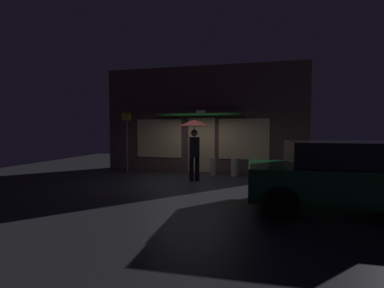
{
  "coord_description": "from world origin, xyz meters",
  "views": [
    {
      "loc": [
        2.12,
        -8.62,
        1.68
      ],
      "look_at": [
        0.08,
        0.15,
        1.23
      ],
      "focal_mm": 25.32,
      "sensor_mm": 36.0,
      "label": 1
    }
  ],
  "objects": [
    {
      "name": "parked_car",
      "position": [
        3.9,
        -2.45,
        0.74
      ],
      "size": [
        3.85,
        2.09,
        1.45
      ],
      "rotation": [
        0.0,
        0.0,
        0.02
      ],
      "color": "#0C3F1E",
      "rests_on": "ground"
    },
    {
      "name": "person_with_umbrella",
      "position": [
        0.16,
        0.15,
        1.61
      ],
      "size": [
        1.09,
        1.09,
        2.04
      ],
      "rotation": [
        0.0,
        0.0,
        2.04
      ],
      "color": "black",
      "rests_on": "ground"
    },
    {
      "name": "building_facade",
      "position": [
        -0.0,
        2.34,
        2.13
      ],
      "size": [
        8.28,
        1.0,
        4.3
      ],
      "color": "brown",
      "rests_on": "ground"
    },
    {
      "name": "sidewalk_bollard",
      "position": [
        1.42,
        1.38,
        0.34
      ],
      "size": [
        0.28,
        0.28,
        0.68
      ],
      "primitive_type": "cylinder",
      "color": "#B2A899",
      "rests_on": "ground"
    },
    {
      "name": "ground_plane",
      "position": [
        0.0,
        0.0,
        0.0
      ],
      "size": [
        18.0,
        18.0,
        0.0
      ],
      "primitive_type": "plane",
      "color": "#26262B"
    },
    {
      "name": "street_sign_post",
      "position": [
        -2.95,
        1.47,
        1.41
      ],
      "size": [
        0.4,
        0.07,
        2.49
      ],
      "color": "#595B60",
      "rests_on": "ground"
    },
    {
      "name": "sidewalk_bollard_2",
      "position": [
        0.6,
        1.46,
        0.33
      ],
      "size": [
        0.23,
        0.23,
        0.65
      ],
      "primitive_type": "cylinder",
      "color": "#B2A899",
      "rests_on": "ground"
    }
  ]
}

